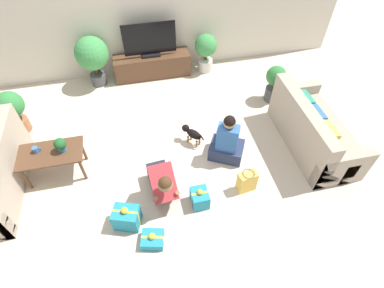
{
  "coord_description": "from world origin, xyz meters",
  "views": [
    {
      "loc": [
        -0.19,
        -3.07,
        3.74
      ],
      "look_at": [
        0.45,
        -0.16,
        0.45
      ],
      "focal_mm": 28.0,
      "sensor_mm": 36.0,
      "label": 1
    }
  ],
  "objects_px": {
    "person_kneeling": "(162,182)",
    "tabletop_plant": "(60,145)",
    "coffee_table": "(51,156)",
    "potted_plant_back_left": "(92,55)",
    "gift_box_b": "(200,198)",
    "potted_plant_back_right": "(206,50)",
    "gift_box_a": "(153,239)",
    "potted_plant_corner_right": "(275,81)",
    "person_sitting": "(227,143)",
    "tv_console": "(152,65)",
    "gift_bag_a": "(247,181)",
    "sofa_right": "(312,130)",
    "dog": "(192,133)",
    "gift_box_c": "(127,217)",
    "mug": "(36,150)",
    "tv": "(150,42)",
    "potted_plant_corner_left": "(12,109)"
  },
  "relations": [
    {
      "from": "tv_console",
      "to": "person_kneeling",
      "type": "relative_size",
      "value": 1.9
    },
    {
      "from": "person_kneeling",
      "to": "tabletop_plant",
      "type": "xyz_separation_m",
      "value": [
        -1.32,
        0.75,
        0.26
      ]
    },
    {
      "from": "potted_plant_back_right",
      "to": "potted_plant_corner_right",
      "type": "xyz_separation_m",
      "value": [
        1.01,
        -1.24,
        -0.07
      ]
    },
    {
      "from": "potted_plant_corner_left",
      "to": "gift_box_c",
      "type": "distance_m",
      "value": 2.78
    },
    {
      "from": "coffee_table",
      "to": "gift_bag_a",
      "type": "height_order",
      "value": "coffee_table"
    },
    {
      "from": "gift_box_b",
      "to": "potted_plant_back_left",
      "type": "bearing_deg",
      "value": 112.98
    },
    {
      "from": "coffee_table",
      "to": "tabletop_plant",
      "type": "relative_size",
      "value": 4.08
    },
    {
      "from": "tv_console",
      "to": "gift_box_c",
      "type": "relative_size",
      "value": 3.81
    },
    {
      "from": "coffee_table",
      "to": "person_sitting",
      "type": "relative_size",
      "value": 1.02
    },
    {
      "from": "mug",
      "to": "potted_plant_back_left",
      "type": "bearing_deg",
      "value": 69.45
    },
    {
      "from": "dog",
      "to": "gift_box_c",
      "type": "bearing_deg",
      "value": 7.71
    },
    {
      "from": "coffee_table",
      "to": "potted_plant_back_left",
      "type": "xyz_separation_m",
      "value": [
        0.63,
        2.21,
        0.23
      ]
    },
    {
      "from": "potted_plant_back_left",
      "to": "tabletop_plant",
      "type": "xyz_separation_m",
      "value": [
        -0.45,
        -2.21,
        -0.05
      ]
    },
    {
      "from": "sofa_right",
      "to": "gift_box_c",
      "type": "relative_size",
      "value": 4.37
    },
    {
      "from": "potted_plant_back_right",
      "to": "mug",
      "type": "height_order",
      "value": "potted_plant_back_right"
    },
    {
      "from": "potted_plant_corner_right",
      "to": "gift_box_a",
      "type": "distance_m",
      "value": 3.56
    },
    {
      "from": "potted_plant_back_left",
      "to": "gift_box_b",
      "type": "relative_size",
      "value": 3.15
    },
    {
      "from": "gift_box_a",
      "to": "gift_box_b",
      "type": "relative_size",
      "value": 1.04
    },
    {
      "from": "sofa_right",
      "to": "gift_box_a",
      "type": "relative_size",
      "value": 5.31
    },
    {
      "from": "person_kneeling",
      "to": "person_sitting",
      "type": "distance_m",
      "value": 1.22
    },
    {
      "from": "gift_box_b",
      "to": "person_kneeling",
      "type": "bearing_deg",
      "value": 153.59
    },
    {
      "from": "potted_plant_back_left",
      "to": "mug",
      "type": "bearing_deg",
      "value": -110.55
    },
    {
      "from": "potted_plant_back_right",
      "to": "gift_bag_a",
      "type": "distance_m",
      "value": 3.13
    },
    {
      "from": "potted_plant_back_left",
      "to": "potted_plant_corner_right",
      "type": "height_order",
      "value": "potted_plant_back_left"
    },
    {
      "from": "potted_plant_back_left",
      "to": "coffee_table",
      "type": "bearing_deg",
      "value": -105.85
    },
    {
      "from": "potted_plant_corner_right",
      "to": "gift_box_a",
      "type": "xyz_separation_m",
      "value": [
        -2.62,
        -2.39,
        -0.35
      ]
    },
    {
      "from": "gift_bag_a",
      "to": "tabletop_plant",
      "type": "distance_m",
      "value": 2.71
    },
    {
      "from": "sofa_right",
      "to": "potted_plant_corner_right",
      "type": "xyz_separation_m",
      "value": [
        -0.15,
        1.23,
        0.11
      ]
    },
    {
      "from": "gift_box_c",
      "to": "coffee_table",
      "type": "bearing_deg",
      "value": 131.71
    },
    {
      "from": "potted_plant_corner_right",
      "to": "gift_box_b",
      "type": "distance_m",
      "value": 2.74
    },
    {
      "from": "person_kneeling",
      "to": "mug",
      "type": "xyz_separation_m",
      "value": [
        -1.68,
        0.8,
        0.18
      ]
    },
    {
      "from": "potted_plant_corner_right",
      "to": "sofa_right",
      "type": "bearing_deg",
      "value": -83.12
    },
    {
      "from": "mug",
      "to": "coffee_table",
      "type": "bearing_deg",
      "value": -18.2
    },
    {
      "from": "person_sitting",
      "to": "person_kneeling",
      "type": "bearing_deg",
      "value": 53.47
    },
    {
      "from": "person_sitting",
      "to": "tabletop_plant",
      "type": "bearing_deg",
      "value": 22.68
    },
    {
      "from": "tv_console",
      "to": "tabletop_plant",
      "type": "relative_size",
      "value": 6.91
    },
    {
      "from": "tv_console",
      "to": "potted_plant_back_left",
      "type": "xyz_separation_m",
      "value": [
        -1.12,
        -0.05,
        0.41
      ]
    },
    {
      "from": "potted_plant_corner_right",
      "to": "dog",
      "type": "xyz_separation_m",
      "value": [
        -1.75,
        -0.78,
        -0.21
      ]
    },
    {
      "from": "gift_box_b",
      "to": "potted_plant_back_right",
      "type": "bearing_deg",
      "value": 74.55
    },
    {
      "from": "potted_plant_back_right",
      "to": "potted_plant_corner_right",
      "type": "distance_m",
      "value": 1.6
    },
    {
      "from": "gift_bag_a",
      "to": "sofa_right",
      "type": "bearing_deg",
      "value": 25.69
    },
    {
      "from": "potted_plant_back_right",
      "to": "potted_plant_back_left",
      "type": "xyz_separation_m",
      "value": [
        -2.24,
        -0.0,
        0.16
      ]
    },
    {
      "from": "potted_plant_back_left",
      "to": "gift_box_a",
      "type": "xyz_separation_m",
      "value": [
        0.63,
        -3.63,
        -0.58
      ]
    },
    {
      "from": "tv",
      "to": "sofa_right",
      "type": "bearing_deg",
      "value": -47.91
    },
    {
      "from": "potted_plant_corner_left",
      "to": "person_sitting",
      "type": "bearing_deg",
      "value": -22.19
    },
    {
      "from": "potted_plant_corner_right",
      "to": "gift_bag_a",
      "type": "distance_m",
      "value": 2.22
    },
    {
      "from": "tabletop_plant",
      "to": "gift_box_c",
      "type": "bearing_deg",
      "value": -54.34
    },
    {
      "from": "person_kneeling",
      "to": "gift_box_a",
      "type": "xyz_separation_m",
      "value": [
        -0.24,
        -0.68,
        -0.27
      ]
    },
    {
      "from": "coffee_table",
      "to": "tv_console",
      "type": "bearing_deg",
      "value": 52.3
    },
    {
      "from": "tv_console",
      "to": "tabletop_plant",
      "type": "height_order",
      "value": "tabletop_plant"
    }
  ]
}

